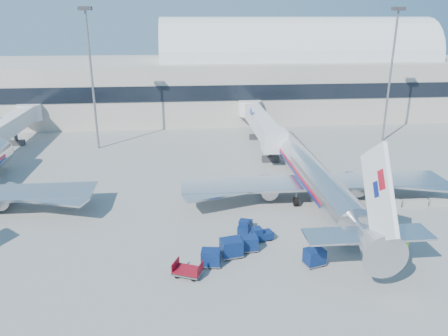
{
  "coord_description": "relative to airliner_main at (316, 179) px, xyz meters",
  "views": [
    {
      "loc": [
        -5.49,
        -42.68,
        21.29
      ],
      "look_at": [
        -0.89,
        6.0,
        4.15
      ],
      "focal_mm": 35.0,
      "sensor_mm": 36.0,
      "label": 1
    }
  ],
  "objects": [
    {
      "name": "cart_open_red",
      "position": [
        -15.53,
        -14.53,
        -2.47
      ],
      "size": [
        2.83,
        2.45,
        0.63
      ],
      "rotation": [
        0.0,
        0.0,
        -0.4
      ],
      "color": "slate",
      "rests_on": "ground"
    },
    {
      "name": "barrier_mid",
      "position": [
        11.3,
        -2.51,
        -2.48
      ],
      "size": [
        3.0,
        0.55,
        0.9
      ],
      "primitive_type": "cube",
      "color": "#9E9E96",
      "rests_on": "ground"
    },
    {
      "name": "jetbridge_mid",
      "position": [
        -44.4,
        26.3,
        1.0
      ],
      "size": [
        4.4,
        27.5,
        6.25
      ],
      "color": "silver",
      "rests_on": "ground"
    },
    {
      "name": "cart_solo_far",
      "position": [
        3.8,
        -10.6,
        -1.92
      ],
      "size": [
        2.66,
        2.47,
        1.88
      ],
      "rotation": [
        0.0,
        0.0,
        -0.52
      ],
      "color": "#091C49",
      "rests_on": "ground"
    },
    {
      "name": "barrier_near",
      "position": [
        8.0,
        -2.51,
        -2.48
      ],
      "size": [
        3.0,
        0.55,
        0.9
      ],
      "primitive_type": "cube",
      "color": "#9E9E96",
      "rests_on": "ground"
    },
    {
      "name": "cart_solo_near",
      "position": [
        -4.19,
        -13.85,
        -2.08
      ],
      "size": [
        2.12,
        1.84,
        1.59
      ],
      "rotation": [
        0.0,
        0.0,
        0.29
      ],
      "color": "#091C49",
      "rests_on": "ground"
    },
    {
      "name": "tug_left",
      "position": [
        -9.51,
        -6.87,
        -2.24
      ],
      "size": [
        1.89,
        2.55,
        1.5
      ],
      "rotation": [
        0.0,
        0.0,
        1.21
      ],
      "color": "#091C49",
      "rests_on": "ground"
    },
    {
      "name": "cart_train_a",
      "position": [
        -9.66,
        -10.77,
        -2.14
      ],
      "size": [
        1.75,
        1.37,
        1.48
      ],
      "rotation": [
        0.0,
        0.0,
        0.05
      ],
      "color": "#091C49",
      "rests_on": "ground"
    },
    {
      "name": "tug_right",
      "position": [
        3.98,
        -8.1,
        -2.23
      ],
      "size": [
        2.64,
        2.1,
        1.54
      ],
      "rotation": [
        0.0,
        0.0,
        -0.46
      ],
      "color": "#091C49",
      "rests_on": "ground"
    },
    {
      "name": "cart_train_c",
      "position": [
        -13.46,
        -13.1,
        -2.09
      ],
      "size": [
        1.95,
        1.6,
        1.56
      ],
      "rotation": [
        0.0,
        0.0,
        -0.15
      ],
      "color": "#091C49",
      "rests_on": "ground"
    },
    {
      "name": "airliner_main",
      "position": [
        0.0,
        0.0,
        0.0
      ],
      "size": [
        32.0,
        37.26,
        12.07
      ],
      "color": "silver",
      "rests_on": "ground"
    },
    {
      "name": "tug_lead",
      "position": [
        -8.2,
        -8.88,
        -2.26
      ],
      "size": [
        2.45,
        1.68,
        1.45
      ],
      "rotation": [
        0.0,
        0.0,
        0.28
      ],
      "color": "#091C49",
      "rests_on": "ground"
    },
    {
      "name": "mast_west",
      "position": [
        -30.0,
        25.49,
        11.87
      ],
      "size": [
        2.0,
        1.2,
        22.6
      ],
      "color": "slate",
      "rests_on": "ground"
    },
    {
      "name": "jetbridge_near",
      "position": [
        -2.4,
        26.3,
        1.0
      ],
      "size": [
        4.4,
        27.5,
        6.25
      ],
      "color": "silver",
      "rests_on": "ground"
    },
    {
      "name": "ground",
      "position": [
        -10.0,
        -4.51,
        -2.93
      ],
      "size": [
        260.0,
        260.0,
        0.0
      ],
      "primitive_type": "plane",
      "color": "gray",
      "rests_on": "ground"
    },
    {
      "name": "ramp_worker",
      "position": [
        4.64,
        -13.44,
        -2.12
      ],
      "size": [
        0.52,
        0.67,
        1.62
      ],
      "primitive_type": "imported",
      "rotation": [
        0.0,
        0.0,
        1.82
      ],
      "color": "#A6F119",
      "rests_on": "ground"
    },
    {
      "name": "mast_east",
      "position": [
        20.0,
        25.49,
        11.87
      ],
      "size": [
        2.0,
        1.2,
        22.6
      ],
      "color": "slate",
      "rests_on": "ground"
    },
    {
      "name": "cart_train_b",
      "position": [
        -11.45,
        -11.69,
        -1.98
      ],
      "size": [
        2.3,
        1.93,
        1.78
      ],
      "rotation": [
        0.0,
        0.0,
        0.21
      ],
      "color": "#091C49",
      "rests_on": "ground"
    },
    {
      "name": "terminal",
      "position": [
        -23.6,
        51.46,
        4.6
      ],
      "size": [
        170.0,
        28.15,
        21.0
      ],
      "color": "#B2AA9E",
      "rests_on": "ground"
    },
    {
      "name": "barrier_far",
      "position": [
        14.6,
        -2.51,
        -2.48
      ],
      "size": [
        3.0,
        0.55,
        0.9
      ],
      "primitive_type": "cube",
      "color": "#9E9E96",
      "rests_on": "ground"
    }
  ]
}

